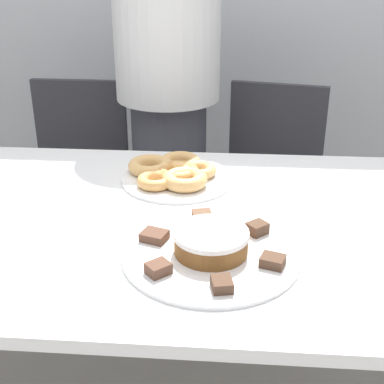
{
  "coord_description": "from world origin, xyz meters",
  "views": [
    {
      "loc": [
        0.11,
        -1.19,
        1.37
      ],
      "look_at": [
        0.01,
        0.03,
        0.8
      ],
      "focal_mm": 50.0,
      "sensor_mm": 36.0,
      "label": 1
    }
  ],
  "objects_px": {
    "office_chair_left": "(77,195)",
    "frosted_cake": "(211,242)",
    "plate_donuts": "(178,179)",
    "office_chair_right": "(268,202)",
    "plate_cake": "(211,254)",
    "person_standing": "(168,87)"
  },
  "relations": [
    {
      "from": "office_chair_left",
      "to": "frosted_cake",
      "type": "xyz_separation_m",
      "value": [
        0.61,
        -0.99,
        0.38
      ]
    },
    {
      "from": "plate_cake",
      "to": "plate_donuts",
      "type": "bearing_deg",
      "value": 105.8
    },
    {
      "from": "plate_donuts",
      "to": "office_chair_left",
      "type": "bearing_deg",
      "value": 130.43
    },
    {
      "from": "office_chair_right",
      "to": "plate_cake",
      "type": "distance_m",
      "value": 1.07
    },
    {
      "from": "frosted_cake",
      "to": "plate_donuts",
      "type": "bearing_deg",
      "value": 105.8
    },
    {
      "from": "person_standing",
      "to": "office_chair_right",
      "type": "height_order",
      "value": "person_standing"
    },
    {
      "from": "office_chair_right",
      "to": "plate_cake",
      "type": "bearing_deg",
      "value": -89.94
    },
    {
      "from": "office_chair_left",
      "to": "office_chair_right",
      "type": "relative_size",
      "value": 1.0
    },
    {
      "from": "person_standing",
      "to": "frosted_cake",
      "type": "distance_m",
      "value": 1.03
    },
    {
      "from": "office_chair_left",
      "to": "frosted_cake",
      "type": "relative_size",
      "value": 5.17
    },
    {
      "from": "office_chair_right",
      "to": "plate_cake",
      "type": "xyz_separation_m",
      "value": [
        -0.2,
        -0.99,
        0.35
      ]
    },
    {
      "from": "person_standing",
      "to": "plate_donuts",
      "type": "distance_m",
      "value": 0.62
    },
    {
      "from": "person_standing",
      "to": "plate_donuts",
      "type": "xyz_separation_m",
      "value": [
        0.1,
        -0.6,
        -0.12
      ]
    },
    {
      "from": "person_standing",
      "to": "plate_donuts",
      "type": "bearing_deg",
      "value": -80.81
    },
    {
      "from": "plate_donuts",
      "to": "frosted_cake",
      "type": "height_order",
      "value": "frosted_cake"
    },
    {
      "from": "person_standing",
      "to": "plate_cake",
      "type": "distance_m",
      "value": 1.04
    },
    {
      "from": "office_chair_right",
      "to": "plate_donuts",
      "type": "relative_size",
      "value": 2.62
    },
    {
      "from": "office_chair_right",
      "to": "frosted_cake",
      "type": "bearing_deg",
      "value": -89.94
    },
    {
      "from": "person_standing",
      "to": "frosted_cake",
      "type": "height_order",
      "value": "person_standing"
    },
    {
      "from": "office_chair_left",
      "to": "plate_donuts",
      "type": "relative_size",
      "value": 2.62
    },
    {
      "from": "person_standing",
      "to": "office_chair_right",
      "type": "relative_size",
      "value": 1.93
    },
    {
      "from": "office_chair_left",
      "to": "frosted_cake",
      "type": "height_order",
      "value": "office_chair_left"
    }
  ]
}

